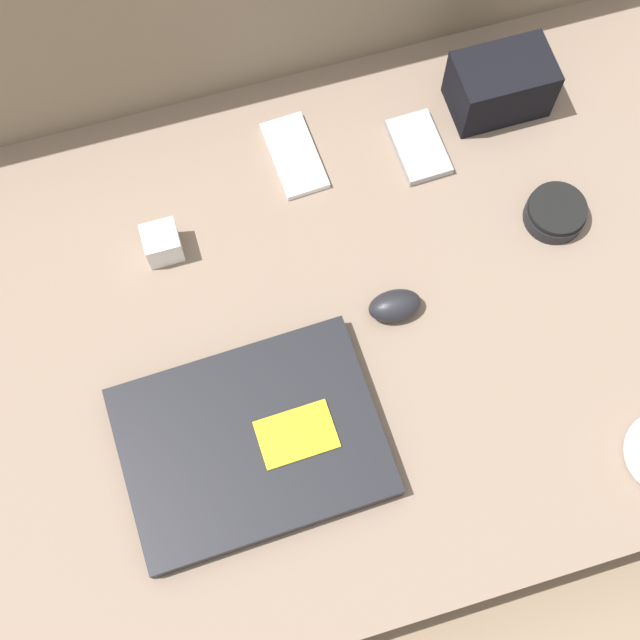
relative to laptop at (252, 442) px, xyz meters
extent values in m
plane|color=#7A6651|center=(0.12, 0.12, -0.13)|extent=(8.00, 8.00, 0.00)
cube|color=#7A6656|center=(0.12, 0.12, -0.07)|extent=(1.19, 0.74, 0.11)
cube|color=black|center=(0.00, 0.00, 0.00)|extent=(0.31, 0.24, 0.03)
cube|color=yellow|center=(0.05, -0.01, 0.02)|extent=(0.09, 0.06, 0.00)
ellipsoid|color=black|center=(0.22, 0.12, 0.00)|extent=(0.07, 0.04, 0.03)
cylinder|color=black|center=(0.46, 0.18, 0.00)|extent=(0.08, 0.08, 0.02)
cylinder|color=black|center=(0.46, 0.18, 0.01)|extent=(0.08, 0.08, 0.01)
cube|color=silver|center=(0.16, 0.36, -0.01)|extent=(0.07, 0.12, 0.01)
cube|color=#99999E|center=(0.32, 0.33, -0.01)|extent=(0.06, 0.10, 0.01)
cube|color=black|center=(0.45, 0.37, 0.03)|extent=(0.13, 0.08, 0.08)
cube|color=silver|center=(-0.04, 0.28, 0.01)|extent=(0.04, 0.04, 0.05)
camera|label=1|loc=(0.01, -0.24, 1.04)|focal=50.00mm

